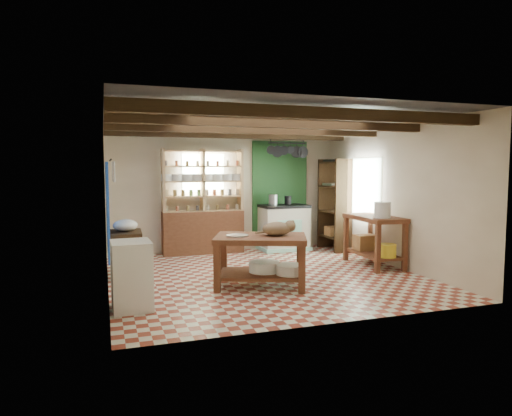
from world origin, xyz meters
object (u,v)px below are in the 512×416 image
object	(u,v)px
work_table	(261,261)
white_cabinet	(132,275)
stove	(284,227)
right_counter	(374,241)
cat	(277,229)
prep_table	(126,254)

from	to	relation	value
work_table	white_cabinet	size ratio (longest dim) A/B	1.56
stove	right_counter	world-z (taller)	stove
cat	work_table	bearing A→B (deg)	-178.69
prep_table	right_counter	distance (m)	4.42
stove	prep_table	xyz separation A→B (m)	(-3.42, -1.44, -0.12)
right_counter	cat	size ratio (longest dim) A/B	2.80
stove	white_cabinet	world-z (taller)	stove
white_cabinet	right_counter	size ratio (longest dim) A/B	0.67
work_table	cat	bearing A→B (deg)	11.31
prep_table	right_counter	bearing A→B (deg)	-5.89
white_cabinet	cat	distance (m)	2.29
work_table	cat	distance (m)	0.55
white_cabinet	cat	xyz separation A→B (m)	(2.19, 0.51, 0.44)
stove	prep_table	world-z (taller)	stove
white_cabinet	prep_table	bearing A→B (deg)	87.58
prep_table	right_counter	size ratio (longest dim) A/B	0.58
work_table	white_cabinet	bearing A→B (deg)	-142.30
prep_table	white_cabinet	distance (m)	1.88
prep_table	cat	size ratio (longest dim) A/B	1.63
prep_table	right_counter	xyz separation A→B (m)	(4.38, -0.61, 0.09)
stove	right_counter	xyz separation A→B (m)	(0.96, -2.06, -0.04)
work_table	stove	bearing A→B (deg)	83.35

